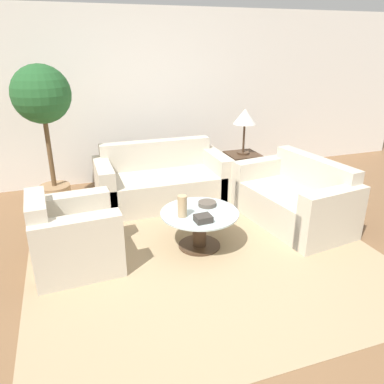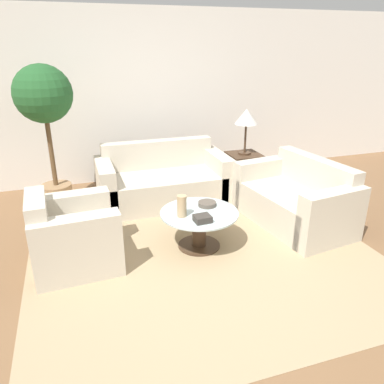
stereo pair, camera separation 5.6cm
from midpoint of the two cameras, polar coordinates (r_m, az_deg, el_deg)
name	(u,v)px [view 2 (the right image)]	position (r m, az deg, el deg)	size (l,w,h in m)	color
ground_plane	(214,276)	(3.70, 3.75, -12.66)	(14.00, 14.00, 0.00)	brown
wall_back	(144,97)	(6.06, -7.03, 14.14)	(10.00, 0.06, 2.60)	white
rug	(199,246)	(4.18, 1.46, -8.19)	(3.56, 3.60, 0.01)	tan
sofa_main	(163,182)	(5.25, -4.18, 1.51)	(1.77, 0.87, 0.81)	beige
armchair	(70,239)	(3.91, -17.72, -6.84)	(0.85, 0.86, 0.78)	beige
loveseat	(297,201)	(4.79, 16.01, -1.32)	(1.02, 1.57, 0.79)	beige
coffee_table	(199,224)	(4.05, 1.50, -4.95)	(0.84, 0.84, 0.41)	#422D1E
side_table	(243,173)	(5.57, 8.12, 2.81)	(0.45, 0.45, 0.60)	#422D1E
table_lamp	(246,118)	(5.36, 8.59, 11.07)	(0.33, 0.33, 0.64)	#422D1E
potted_plant	(45,109)	(5.04, -21.19, 11.76)	(0.71, 0.71, 1.87)	#93704C
vase	(182,206)	(3.85, -1.15, -2.16)	(0.10, 0.10, 0.23)	tan
bowl	(207,204)	(4.13, 2.71, -1.81)	(0.20, 0.20, 0.05)	brown
book_stack	(202,219)	(3.77, 2.03, -4.07)	(0.17, 0.15, 0.07)	#38332D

